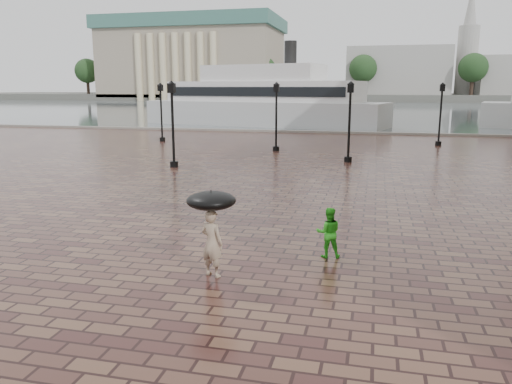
# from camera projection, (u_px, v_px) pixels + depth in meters

# --- Properties ---
(ground) EXTENTS (300.00, 300.00, 0.00)m
(ground) POSITION_uv_depth(u_px,v_px,m) (228.00, 221.00, 15.95)
(ground) COLOR #341A17
(ground) RESTS_ON ground
(harbour_water) EXTENTS (240.00, 240.00, 0.00)m
(harbour_water) POSITION_uv_depth(u_px,v_px,m) (355.00, 108.00, 103.49)
(harbour_water) COLOR #4A555A
(harbour_water) RESTS_ON ground
(quay_edge) EXTENTS (80.00, 0.60, 0.30)m
(quay_edge) POSITION_uv_depth(u_px,v_px,m) (326.00, 133.00, 46.40)
(quay_edge) COLOR slate
(quay_edge) RESTS_ON ground
(far_shore) EXTENTS (300.00, 60.00, 2.00)m
(far_shore) POSITION_uv_depth(u_px,v_px,m) (364.00, 97.00, 167.99)
(far_shore) COLOR #4C4C47
(far_shore) RESTS_ON ground
(museum) EXTENTS (57.00, 32.50, 26.00)m
(museum) POSITION_uv_depth(u_px,v_px,m) (193.00, 57.00, 163.22)
(museum) COLOR gray
(museum) RESTS_ON ground
(far_trees) EXTENTS (188.00, 8.00, 13.50)m
(far_trees) POSITION_uv_depth(u_px,v_px,m) (363.00, 69.00, 145.32)
(far_trees) COLOR #2D2119
(far_trees) RESTS_ON ground
(street_lamps) EXTENTS (21.44, 14.44, 4.40)m
(street_lamps) POSITION_uv_depth(u_px,v_px,m) (281.00, 116.00, 32.58)
(street_lamps) COLOR black
(street_lamps) RESTS_ON ground
(adult_pedestrian) EXTENTS (0.66, 0.55, 1.55)m
(adult_pedestrian) POSITION_uv_depth(u_px,v_px,m) (212.00, 243.00, 11.19)
(adult_pedestrian) COLOR tan
(adult_pedestrian) RESTS_ON ground
(child_pedestrian) EXTENTS (0.70, 0.60, 1.28)m
(child_pedestrian) POSITION_uv_depth(u_px,v_px,m) (329.00, 233.00, 12.48)
(child_pedestrian) COLOR green
(child_pedestrian) RESTS_ON ground
(ferry_near) EXTENTS (28.18, 13.05, 8.99)m
(ferry_near) POSITION_uv_depth(u_px,v_px,m) (263.00, 101.00, 55.41)
(ferry_near) COLOR beige
(ferry_near) RESTS_ON ground
(umbrella) EXTENTS (1.10, 1.10, 1.10)m
(umbrella) POSITION_uv_depth(u_px,v_px,m) (211.00, 201.00, 10.98)
(umbrella) COLOR black
(umbrella) RESTS_ON ground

